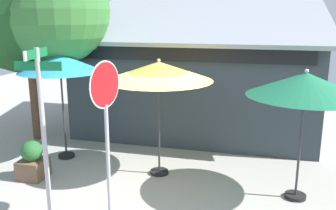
{
  "coord_description": "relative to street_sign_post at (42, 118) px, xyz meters",
  "views": [
    {
      "loc": [
        2.25,
        -7.25,
        3.75
      ],
      "look_at": [
        0.08,
        1.2,
        1.6
      ],
      "focal_mm": 38.72,
      "sensor_mm": 36.0,
      "label": 1
    }
  ],
  "objects": [
    {
      "name": "patio_umbrella_teal_left",
      "position": [
        -1.24,
        2.78,
        0.61
      ],
      "size": [
        2.15,
        2.15,
        2.88
      ],
      "color": "black",
      "rests_on": "ground"
    },
    {
      "name": "cafe_building",
      "position": [
        1.76,
        6.33,
        -0.29
      ],
      "size": [
        7.79,
        4.98,
        4.44
      ],
      "color": "#333D42",
      "rests_on": "ground"
    },
    {
      "name": "street_sign_post",
      "position": [
        0.0,
        0.0,
        0.0
      ],
      "size": [
        0.84,
        0.9,
        3.22
      ],
      "color": "#A8AAB2",
      "rests_on": "ground"
    },
    {
      "name": "stop_sign",
      "position": [
        1.23,
        0.05,
        0.18
      ],
      "size": [
        0.19,
        0.81,
        3.03
      ],
      "color": "#A8AAB2",
      "rests_on": "ground"
    },
    {
      "name": "patio_umbrella_forest_green_right",
      "position": [
        4.64,
        1.93,
        0.47
      ],
      "size": [
        2.31,
        2.31,
        2.75
      ],
      "color": "black",
      "rests_on": "ground"
    },
    {
      "name": "patio_umbrella_mustard_center",
      "position": [
        1.51,
        2.38,
        0.55
      ],
      "size": [
        2.51,
        2.51,
        2.81
      ],
      "color": "black",
      "rests_on": "ground"
    },
    {
      "name": "ground_plane",
      "position": [
        1.51,
        1.74,
        -2.0
      ],
      "size": [
        28.0,
        28.0,
        0.1
      ],
      "primitive_type": "cube",
      "color": "#ADA8A0"
    },
    {
      "name": "sidewalk_planter",
      "position": [
        -1.32,
        1.41,
        -1.54
      ],
      "size": [
        0.6,
        0.6,
        0.92
      ],
      "color": "brown",
      "rests_on": "ground"
    }
  ]
}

